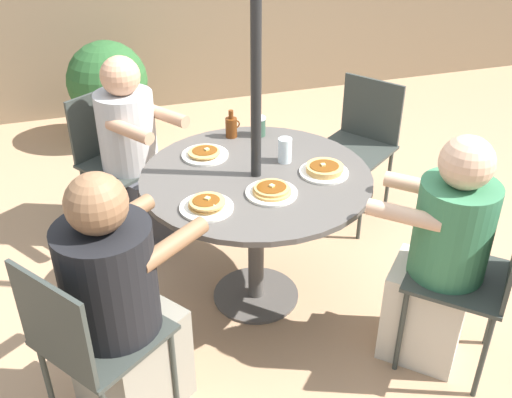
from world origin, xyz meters
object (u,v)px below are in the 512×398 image
at_px(patio_chair_north, 360,140).
at_px(drinking_glass_a, 285,150).
at_px(pancake_plate_b, 272,191).
at_px(diner_east, 134,161).
at_px(pancake_plate_d, 205,154).
at_px(pancake_plate_a, 207,205).
at_px(patio_chair_east, 115,154).
at_px(potted_shrub, 108,86).
at_px(pancake_plate_c, 324,170).
at_px(syrup_bottle, 231,127).
at_px(diner_south, 120,313).
at_px(patio_chair_west, 479,274).
at_px(patio_chair_south, 87,339).
at_px(patio_table, 256,195).
at_px(diner_west, 440,262).
at_px(coffee_cup, 258,126).

bearing_deg(patio_chair_north, drinking_glass_a, 91.99).
bearing_deg(pancake_plate_b, diner_east, 119.07).
relative_size(pancake_plate_b, pancake_plate_d, 1.00).
xyz_separation_m(patio_chair_north, pancake_plate_a, (-1.16, -0.84, 0.24)).
relative_size(patio_chair_east, pancake_plate_d, 3.72).
distance_m(pancake_plate_d, potted_shrub, 1.96).
bearing_deg(diner_east, patio_chair_east, -90.00).
bearing_deg(diner_east, patio_chair_north, 140.58).
height_order(pancake_plate_b, pancake_plate_c, pancake_plate_c).
bearing_deg(syrup_bottle, diner_south, -126.52).
bearing_deg(pancake_plate_d, patio_chair_west, -46.00).
relative_size(patio_chair_south, pancake_plate_b, 3.72).
relative_size(patio_chair_west, pancake_plate_a, 3.72).
bearing_deg(patio_chair_east, patio_table, 90.00).
relative_size(patio_chair_east, diner_west, 0.77).
distance_m(syrup_bottle, potted_shrub, 1.84).
height_order(patio_chair_west, pancake_plate_b, patio_chair_west).
bearing_deg(pancake_plate_d, patio_table, -54.07).
bearing_deg(pancake_plate_d, patio_chair_south, -126.93).
distance_m(pancake_plate_b, potted_shrub, 2.44).
height_order(patio_table, diner_west, diner_west).
distance_m(diner_east, syrup_bottle, 0.65).
relative_size(patio_chair_south, pancake_plate_a, 3.72).
xyz_separation_m(patio_table, pancake_plate_b, (0.01, -0.19, 0.13)).
distance_m(patio_chair_north, patio_chair_east, 1.48).
relative_size(diner_south, patio_chair_west, 1.32).
relative_size(patio_chair_east, potted_shrub, 1.07).
relative_size(patio_chair_north, patio_chair_west, 1.00).
relative_size(patio_chair_south, drinking_glass_a, 7.08).
bearing_deg(patio_table, diner_east, 124.29).
height_order(patio_chair_north, diner_east, diner_east).
height_order(patio_chair_north, drinking_glass_a, patio_chair_north).
bearing_deg(pancake_plate_b, pancake_plate_a, -174.05).
relative_size(patio_chair_north, coffee_cup, 8.49).
distance_m(patio_table, patio_chair_west, 1.07).
bearing_deg(diner_west, pancake_plate_c, 75.79).
distance_m(patio_chair_west, pancake_plate_d, 1.40).
distance_m(diner_south, diner_west, 1.37).
relative_size(patio_chair_north, patio_chair_east, 1.00).
distance_m(pancake_plate_d, syrup_bottle, 0.26).
distance_m(patio_chair_west, potted_shrub, 3.17).
distance_m(diner_west, pancake_plate_a, 1.05).
bearing_deg(coffee_cup, pancake_plate_a, -124.14).
bearing_deg(potted_shrub, drinking_glass_a, -71.49).
distance_m(patio_chair_south, pancake_plate_c, 1.31).
distance_m(patio_chair_north, coffee_cup, 0.80).
xyz_separation_m(pancake_plate_d, syrup_bottle, (0.19, 0.18, 0.04)).
height_order(patio_table, pancake_plate_b, pancake_plate_b).
xyz_separation_m(pancake_plate_a, potted_shrub, (-0.23, 2.39, -0.30)).
xyz_separation_m(patio_chair_west, drinking_glass_a, (-0.59, 0.82, 0.28)).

